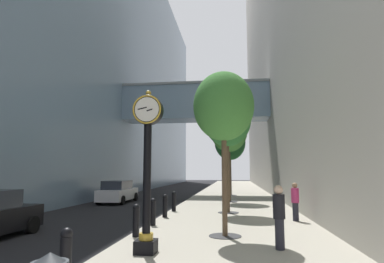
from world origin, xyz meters
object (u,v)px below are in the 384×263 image
Objects in this scene: bollard_fourth at (153,211)px; street_tree_far at (230,143)px; pedestrian_walking at (295,201)px; car_white_mid at (118,192)px; street_tree_mid_near at (227,120)px; pedestrian_by_clock at (279,215)px; street_clock at (147,162)px; bollard_nearest at (66,254)px; bollard_third at (136,219)px; street_tree_mid_far at (229,131)px; bollard_fifth at (165,205)px; bollard_sixth at (174,201)px; street_tree_near at (224,107)px.

bollard_fourth is 0.17× the size of street_tree_far.
car_white_mid is at bearing 143.59° from pedestrian_walking.
street_tree_mid_near is 9.02m from pedestrian_by_clock.
street_clock is 16.00m from car_white_mid.
street_clock is 8.26m from pedestrian_walking.
bollard_nearest is 24.34m from street_tree_far.
pedestrian_walking is (5.99, 1.92, 0.32)m from bollard_fourth.
street_tree_mid_near is 11.01m from car_white_mid.
car_white_mid is (-8.25, -6.61, -4.15)m from street_tree_far.
bollard_fourth is at bearing -100.04° from street_tree_far.
bollard_nearest is 4.63m from bollard_third.
street_clock is 15.40m from street_tree_mid_far.
car_white_mid is (-5.27, 12.54, 0.08)m from bollard_third.
bollard_nearest and bollard_fourth have the same top height.
street_tree_mid_near is at bearing 34.67° from bollard_fifth.
bollard_fourth is 0.16× the size of street_tree_mid_far.
bollard_sixth is at bearing 155.64° from pedestrian_walking.
bollard_fifth is 5.72m from street_tree_mid_near.
street_tree_mid_near reaches higher than bollard_nearest.
pedestrian_by_clock is (4.57, 3.41, 0.39)m from bollard_nearest.
pedestrian_walking reaches higher than bollard_sixth.
bollard_sixth is 0.65× the size of pedestrian_walking.
bollard_sixth is (0.00, 11.57, 0.00)m from bollard_nearest.
bollard_fourth and bollard_fifth have the same top height.
bollard_fifth is 0.65× the size of pedestrian_walking.
street_tree_far is at bearing 82.86° from bollard_nearest.
bollard_nearest is at bearing -143.22° from pedestrian_by_clock.
street_tree_mid_far is at bearing -90.00° from street_tree_far.
street_tree_far is (2.98, 16.84, 4.24)m from bollard_fourth.
pedestrian_walking is 14.00m from car_white_mid.
pedestrian_walking is (3.01, -2.46, -4.10)m from street_tree_mid_near.
bollard_fifth is 9.92m from street_tree_mid_far.
pedestrian_by_clock is (-1.42, -5.44, 0.07)m from pedestrian_walking.
bollard_nearest is (-0.93, -2.53, -1.89)m from street_clock.
street_tree_mid_near is (2.98, 11.32, 4.43)m from bollard_nearest.
bollard_fifth is at bearing 176.20° from pedestrian_walking.
bollard_third is 4.74m from pedestrian_by_clock.
street_clock is 7.05m from bollard_fifth.
street_tree_mid_near is at bearing 55.74° from bollard_fourth.
bollard_fourth is 0.23× the size of car_white_mid.
bollard_sixth is at bearing 114.68° from street_tree_near.
street_tree_mid_far reaches higher than bollard_fourth.
pedestrian_by_clock is (1.59, -1.67, -3.49)m from street_tree_near.
bollard_fourth is 2.31m from bollard_fifth.
bollard_nearest is 9.26m from bollard_fifth.
street_tree_mid_near is at bearing 76.87° from street_clock.
bollard_fifth is 6.43m from street_tree_near.
bollard_fifth is at bearing -101.60° from street_tree_far.
street_tree_far reaches higher than pedestrian_by_clock.
pedestrian_walking is at bearing -39.23° from street_tree_mid_near.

